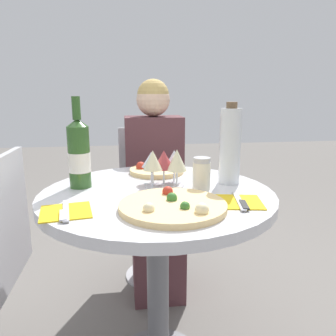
{
  "coord_description": "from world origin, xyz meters",
  "views": [
    {
      "loc": [
        -0.12,
        -1.16,
        1.13
      ],
      "look_at": [
        0.03,
        -0.06,
        0.87
      ],
      "focal_mm": 35.0,
      "sensor_mm": 36.0,
      "label": 1
    }
  ],
  "objects_px": {
    "dining_table": "(157,227)",
    "pizza_large": "(173,206)",
    "wine_bottle": "(79,154)",
    "tall_carafe": "(230,146)",
    "seated_diner": "(155,196)",
    "chair_behind_diner": "(153,204)"
  },
  "relations": [
    {
      "from": "dining_table",
      "to": "pizza_large",
      "type": "distance_m",
      "value": 0.26
    },
    {
      "from": "dining_table",
      "to": "wine_bottle",
      "type": "relative_size",
      "value": 2.51
    },
    {
      "from": "pizza_large",
      "to": "tall_carafe",
      "type": "distance_m",
      "value": 0.41
    },
    {
      "from": "pizza_large",
      "to": "wine_bottle",
      "type": "distance_m",
      "value": 0.45
    },
    {
      "from": "pizza_large",
      "to": "wine_bottle",
      "type": "height_order",
      "value": "wine_bottle"
    },
    {
      "from": "seated_diner",
      "to": "tall_carafe",
      "type": "xyz_separation_m",
      "value": [
        0.24,
        -0.55,
        0.37
      ]
    },
    {
      "from": "tall_carafe",
      "to": "wine_bottle",
      "type": "bearing_deg",
      "value": 177.64
    },
    {
      "from": "chair_behind_diner",
      "to": "tall_carafe",
      "type": "bearing_deg",
      "value": 109.36
    },
    {
      "from": "wine_bottle",
      "to": "tall_carafe",
      "type": "height_order",
      "value": "wine_bottle"
    },
    {
      "from": "seated_diner",
      "to": "wine_bottle",
      "type": "relative_size",
      "value": 3.49
    },
    {
      "from": "dining_table",
      "to": "pizza_large",
      "type": "xyz_separation_m",
      "value": [
        0.03,
        -0.2,
        0.16
      ]
    },
    {
      "from": "seated_diner",
      "to": "pizza_large",
      "type": "xyz_separation_m",
      "value": [
        -0.03,
        -0.82,
        0.23
      ]
    },
    {
      "from": "dining_table",
      "to": "tall_carafe",
      "type": "height_order",
      "value": "tall_carafe"
    },
    {
      "from": "dining_table",
      "to": "tall_carafe",
      "type": "xyz_separation_m",
      "value": [
        0.3,
        0.07,
        0.3
      ]
    },
    {
      "from": "chair_behind_diner",
      "to": "tall_carafe",
      "type": "relative_size",
      "value": 2.83
    },
    {
      "from": "tall_carafe",
      "to": "dining_table",
      "type": "bearing_deg",
      "value": -166.52
    },
    {
      "from": "chair_behind_diner",
      "to": "pizza_large",
      "type": "xyz_separation_m",
      "value": [
        -0.03,
        -0.96,
        0.33
      ]
    },
    {
      "from": "dining_table",
      "to": "seated_diner",
      "type": "height_order",
      "value": "seated_diner"
    },
    {
      "from": "dining_table",
      "to": "chair_behind_diner",
      "type": "height_order",
      "value": "chair_behind_diner"
    },
    {
      "from": "dining_table",
      "to": "seated_diner",
      "type": "distance_m",
      "value": 0.63
    },
    {
      "from": "seated_diner",
      "to": "pizza_large",
      "type": "height_order",
      "value": "seated_diner"
    },
    {
      "from": "seated_diner",
      "to": "wine_bottle",
      "type": "height_order",
      "value": "seated_diner"
    }
  ]
}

